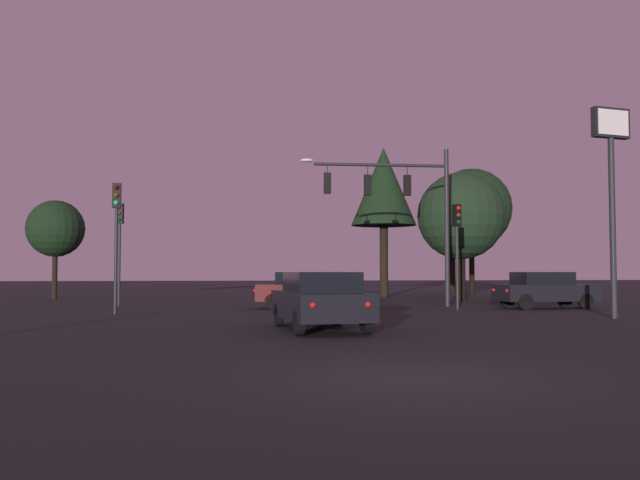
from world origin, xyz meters
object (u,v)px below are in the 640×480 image
at_px(car_crossing_right, 545,289).
at_px(car_far_lane, 320,285).
at_px(tree_behind_sign, 461,216).
at_px(tree_left_far, 471,209).
at_px(tree_center_horizon, 452,229).
at_px(traffic_light_corner_left, 116,222).
at_px(traffic_signal_mast_arm, 401,198).
at_px(tree_lot_edge, 384,188).
at_px(store_sign_illuminated, 611,164).
at_px(car_nearside_lane, 320,300).
at_px(car_crossing_left, 305,289).
at_px(traffic_light_corner_right, 120,234).
at_px(traffic_light_median, 457,235).
at_px(tree_right_cluster, 56,229).

bearing_deg(car_crossing_right, car_far_lane, 127.41).
xyz_separation_m(tree_behind_sign, tree_left_far, (3.18, 6.83, 1.04)).
xyz_separation_m(tree_left_far, tree_center_horizon, (1.78, 8.62, -0.67)).
distance_m(car_far_lane, tree_center_horizon, 16.86).
bearing_deg(traffic_light_corner_left, car_crossing_right, 4.75).
height_order(traffic_signal_mast_arm, tree_lot_edge, tree_lot_edge).
relative_size(store_sign_illuminated, tree_left_far, 0.88).
bearing_deg(car_crossing_right, tree_center_horizon, 80.37).
relative_size(traffic_light_corner_left, car_nearside_lane, 1.04).
bearing_deg(traffic_light_corner_left, car_crossing_left, 22.30).
height_order(tree_behind_sign, tree_lot_edge, tree_lot_edge).
distance_m(traffic_light_corner_left, traffic_light_corner_right, 6.04).
height_order(traffic_light_corner_left, traffic_light_median, traffic_light_corner_left).
height_order(tree_left_far, tree_center_horizon, tree_left_far).
relative_size(traffic_light_median, car_nearside_lane, 0.94).
bearing_deg(tree_behind_sign, tree_left_far, 65.04).
bearing_deg(car_crossing_right, traffic_light_corner_right, 165.67).
bearing_deg(traffic_signal_mast_arm, car_nearside_lane, -115.20).
height_order(car_far_lane, store_sign_illuminated, store_sign_illuminated).
bearing_deg(car_far_lane, store_sign_illuminated, -65.99).
distance_m(traffic_light_corner_left, car_far_lane, 15.18).
distance_m(traffic_light_median, car_nearside_lane, 11.34).
height_order(traffic_light_corner_left, store_sign_illuminated, store_sign_illuminated).
bearing_deg(car_crossing_left, tree_right_cluster, 137.33).
xyz_separation_m(car_crossing_right, car_far_lane, (-7.95, 10.39, -0.00)).
bearing_deg(store_sign_illuminated, car_far_lane, 114.01).
bearing_deg(store_sign_illuminated, traffic_light_corner_left, 164.38).
bearing_deg(tree_left_far, traffic_signal_mast_arm, -123.91).
bearing_deg(traffic_light_corner_left, car_far_lane, 52.14).
bearing_deg(tree_center_horizon, car_crossing_right, -99.63).
bearing_deg(car_far_lane, traffic_signal_mast_arm, -74.28).
bearing_deg(tree_behind_sign, car_far_lane, 149.62).
relative_size(car_nearside_lane, tree_left_far, 0.57).
bearing_deg(traffic_light_corner_right, car_far_lane, 30.39).
bearing_deg(store_sign_illuminated, traffic_light_corner_right, 148.41).
xyz_separation_m(traffic_light_corner_right, car_nearside_lane, (7.07, -13.57, -2.44)).
bearing_deg(tree_lot_edge, tree_left_far, -2.93).
bearing_deg(tree_center_horizon, store_sign_illuminated, -98.85).
distance_m(car_crossing_right, tree_right_cluster, 26.42).
bearing_deg(traffic_light_corner_right, store_sign_illuminated, -31.59).
distance_m(car_nearside_lane, store_sign_illuminated, 11.44).
distance_m(traffic_light_corner_left, tree_lot_edge, 20.51).
bearing_deg(traffic_light_median, traffic_light_corner_right, 160.81).
bearing_deg(tree_right_cluster, tree_center_horizon, 18.15).
xyz_separation_m(traffic_light_median, car_nearside_lane, (-6.92, -8.70, -2.23)).
bearing_deg(traffic_light_corner_right, traffic_light_corner_left, -82.92).
xyz_separation_m(car_crossing_right, tree_center_horizon, (3.72, 21.91, 3.95)).
distance_m(store_sign_illuminated, tree_right_cluster, 29.29).
bearing_deg(tree_center_horizon, traffic_light_median, -108.92).
bearing_deg(car_crossing_left, car_far_lane, 77.53).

